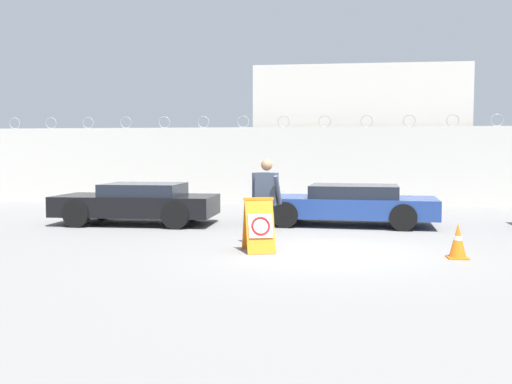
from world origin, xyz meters
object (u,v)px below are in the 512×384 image
Objects in this scene: barricade_sign at (259,225)px; parked_car_rear_sedan at (347,204)px; security_guard at (267,198)px; parked_car_front_coupe at (138,203)px; traffic_cone_near at (458,241)px.

parked_car_rear_sedan is (1.85, 4.37, 0.04)m from barricade_sign.
security_guard is 0.37× the size of parked_car_rear_sedan.
parked_car_front_coupe is (-3.85, 3.24, -0.43)m from security_guard.
parked_car_front_coupe is 0.87× the size of parked_car_rear_sedan.
security_guard is (0.08, 0.65, 0.49)m from barricade_sign.
parked_car_front_coupe reaches higher than parked_car_rear_sedan.
traffic_cone_near is (3.64, -0.90, -0.70)m from security_guard.
barricade_sign is 3.73m from traffic_cone_near.
security_guard is at bearing 69.23° from parked_car_rear_sedan.
parked_car_rear_sedan is at bearing 77.52° from security_guard.
traffic_cone_near is 8.57m from parked_car_front_coupe.
barricade_sign is 0.59× the size of security_guard.
security_guard is at bearing 65.28° from barricade_sign.
security_guard reaches higher than traffic_cone_near.
security_guard is 0.42× the size of parked_car_front_coupe.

